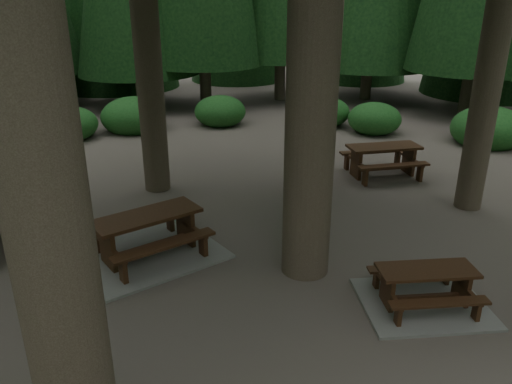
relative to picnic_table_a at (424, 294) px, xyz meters
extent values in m
plane|color=#4B433D|center=(-2.27, 1.33, -0.21)|extent=(80.00, 80.00, 0.00)
cube|color=gray|center=(0.00, 0.00, -0.19)|extent=(2.19, 1.90, 0.05)
cube|color=#351E10|center=(0.00, 0.00, 0.43)|extent=(1.61, 0.82, 0.05)
cube|color=#351E10|center=(0.08, 0.51, 0.17)|extent=(1.55, 0.45, 0.04)
cube|color=#351E10|center=(-0.08, -0.51, 0.17)|extent=(1.55, 0.45, 0.04)
cube|color=#351E10|center=(-0.61, 0.09, 0.10)|extent=(0.14, 0.47, 0.61)
cube|color=#351E10|center=(-0.61, 0.09, 0.15)|extent=(0.26, 1.23, 0.05)
cube|color=#351E10|center=(0.61, -0.09, 0.10)|extent=(0.14, 0.47, 0.61)
cube|color=#351E10|center=(0.61, -0.09, 0.15)|extent=(0.26, 1.23, 0.05)
cube|color=#351E10|center=(0.00, 0.00, -0.06)|extent=(1.27, 0.26, 0.07)
cube|color=#351E10|center=(-6.92, 3.79, 0.30)|extent=(0.95, 2.01, 0.06)
cube|color=gray|center=(-4.17, 2.75, -0.19)|extent=(3.16, 2.91, 0.05)
cube|color=#351E10|center=(-4.17, 2.75, 0.62)|extent=(2.14, 1.48, 0.07)
cube|color=#351E10|center=(-4.43, 3.36, 0.29)|extent=(1.95, 1.02, 0.06)
cube|color=#351E10|center=(-3.92, 2.13, 0.29)|extent=(1.95, 1.02, 0.06)
cube|color=#351E10|center=(-4.91, 2.44, 0.19)|extent=(0.31, 0.60, 0.80)
cube|color=#351E10|center=(-4.91, 2.44, 0.25)|extent=(0.69, 1.52, 0.07)
cube|color=#351E10|center=(-3.44, 3.05, 0.19)|extent=(0.31, 0.60, 0.80)
cube|color=#351E10|center=(-3.44, 3.05, 0.25)|extent=(0.69, 1.52, 0.07)
cube|color=#351E10|center=(-4.17, 2.75, -0.01)|extent=(1.57, 0.71, 0.09)
cube|color=#351E10|center=(2.29, 5.80, 0.60)|extent=(1.98, 0.84, 0.06)
cube|color=#351E10|center=(2.32, 6.45, 0.28)|extent=(1.95, 0.35, 0.05)
cube|color=#351E10|center=(2.27, 5.16, 0.28)|extent=(1.95, 0.35, 0.05)
cube|color=#351E10|center=(1.52, 5.84, 0.18)|extent=(0.11, 0.60, 0.78)
cube|color=#351E10|center=(1.52, 5.84, 0.24)|extent=(0.15, 1.57, 0.06)
cube|color=#351E10|center=(3.07, 5.77, 0.18)|extent=(0.11, 0.60, 0.78)
cube|color=#351E10|center=(3.07, 5.77, 0.24)|extent=(0.15, 1.57, 0.06)
cube|color=#351E10|center=(2.29, 5.80, -0.02)|extent=(1.62, 0.16, 0.09)
ellipsoid|color=#1C521C|center=(7.17, 7.78, 0.19)|extent=(2.42, 2.42, 1.49)
ellipsoid|color=#1C521C|center=(4.16, 10.02, 0.19)|extent=(1.90, 1.90, 1.17)
ellipsoid|color=#1C521C|center=(2.87, 11.49, 0.19)|extent=(1.84, 1.84, 1.13)
ellipsoid|color=#1C521C|center=(-0.97, 12.57, 0.19)|extent=(1.95, 1.95, 1.20)
ellipsoid|color=#1C521C|center=(-4.21, 12.53, 0.19)|extent=(2.31, 2.31, 1.42)
ellipsoid|color=#1C521C|center=(-6.36, 11.89, 0.19)|extent=(1.93, 1.93, 1.19)
camera|label=1|loc=(-4.29, -5.93, 4.47)|focal=35.00mm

